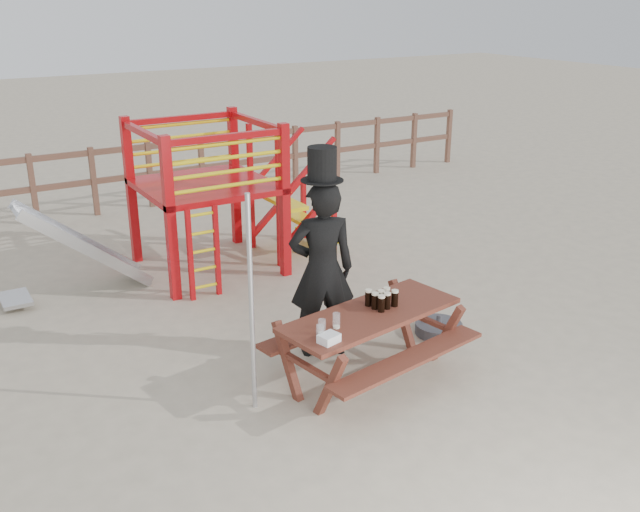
{
  "coord_description": "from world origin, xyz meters",
  "views": [
    {
      "loc": [
        -3.33,
        -5.32,
        3.69
      ],
      "look_at": [
        0.35,
        0.8,
        1.04
      ],
      "focal_mm": 40.0,
      "sensor_mm": 36.0,
      "label": 1
    }
  ],
  "objects": [
    {
      "name": "playground_fort",
      "position": [
        0.12,
        3.58,
        1.07
      ],
      "size": [
        4.71,
        1.84,
        2.1
      ],
      "color": "#AE0B10",
      "rests_on": "ground"
    },
    {
      "name": "empty_glasses",
      "position": [
        -0.24,
        -0.3,
        0.8
      ],
      "size": [
        0.33,
        0.21,
        0.15
      ],
      "color": "silver",
      "rests_on": "picnic_table"
    },
    {
      "name": "man_with_hat",
      "position": [
        0.25,
        0.6,
        1.01
      ],
      "size": [
        0.81,
        0.66,
        2.26
      ],
      "rotation": [
        0.0,
        0.0,
        2.81
      ],
      "color": "black",
      "rests_on": "ground"
    },
    {
      "name": "picnic_table",
      "position": [
        0.38,
        -0.12,
        0.46
      ],
      "size": [
        2.08,
        1.6,
        0.73
      ],
      "rotation": [
        0.0,
        0.0,
        0.17
      ],
      "color": "brown",
      "rests_on": "ground"
    },
    {
      "name": "back_fence",
      "position": [
        0.0,
        7.0,
        0.74
      ],
      "size": [
        15.09,
        0.09,
        1.2
      ],
      "color": "brown",
      "rests_on": "ground"
    },
    {
      "name": "metal_pole",
      "position": [
        -0.85,
        -0.01,
        1.05
      ],
      "size": [
        0.05,
        0.05,
        2.09
      ],
      "primitive_type": "cylinder",
      "color": "#B2B2B7",
      "rests_on": "ground"
    },
    {
      "name": "ground",
      "position": [
        0.0,
        0.0,
        0.0
      ],
      "size": [
        60.0,
        60.0,
        0.0
      ],
      "primitive_type": "plane",
      "color": "#B4A68C",
      "rests_on": "ground"
    },
    {
      "name": "stout_pints",
      "position": [
        0.54,
        -0.07,
        0.82
      ],
      "size": [
        0.29,
        0.25,
        0.17
      ],
      "color": "black",
      "rests_on": "picnic_table"
    },
    {
      "name": "paper_bag",
      "position": [
        -0.31,
        -0.45,
        0.77
      ],
      "size": [
        0.21,
        0.18,
        0.08
      ],
      "primitive_type": "cube",
      "rotation": [
        0.0,
        0.0,
        0.25
      ],
      "color": "white",
      "rests_on": "picnic_table"
    },
    {
      "name": "parasol_base",
      "position": [
        1.64,
        0.3,
        0.06
      ],
      "size": [
        0.54,
        0.54,
        0.23
      ],
      "color": "#39393F",
      "rests_on": "ground"
    }
  ]
}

